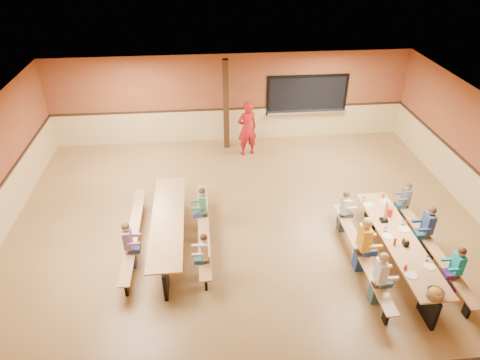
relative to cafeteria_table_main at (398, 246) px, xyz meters
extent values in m
plane|color=brown|center=(-3.17, 1.72, -0.53)|extent=(12.00, 12.00, 0.00)
cube|color=brown|center=(-3.17, 6.72, 0.97)|extent=(12.00, 0.04, 3.00)
cube|color=white|center=(-3.17, 1.72, 2.47)|extent=(12.00, 10.00, 0.04)
cube|color=black|center=(-0.57, 6.69, 1.02)|extent=(2.60, 0.06, 1.20)
cube|color=silver|center=(-0.57, 6.60, 0.45)|extent=(2.70, 0.28, 0.06)
cube|color=#301D10|center=(-3.37, 6.12, 0.97)|extent=(0.18, 0.18, 3.00)
cube|color=#B07845|center=(0.00, 0.00, 0.19)|extent=(0.75, 3.60, 0.04)
cube|color=black|center=(0.00, -1.55, -0.18)|extent=(0.08, 0.60, 0.70)
cube|color=black|center=(0.00, 1.55, -0.18)|extent=(0.08, 0.60, 0.70)
cube|color=#B07845|center=(-0.83, 0.00, -0.09)|extent=(0.26, 3.60, 0.04)
cube|color=black|center=(-0.83, 0.00, -0.32)|extent=(0.06, 0.18, 0.41)
cube|color=#B07845|center=(0.83, 0.00, -0.09)|extent=(0.26, 3.60, 0.04)
cube|color=black|center=(0.83, 0.00, -0.32)|extent=(0.06, 0.18, 0.41)
cube|color=#B07845|center=(-5.09, 1.23, 0.19)|extent=(0.75, 3.60, 0.04)
cube|color=black|center=(-5.09, -0.32, -0.18)|extent=(0.08, 0.60, 0.70)
cube|color=black|center=(-5.09, 2.78, -0.18)|extent=(0.08, 0.60, 0.70)
cube|color=#B07845|center=(-5.91, 1.23, -0.09)|extent=(0.26, 3.60, 0.04)
cube|color=black|center=(-5.91, 1.23, -0.32)|extent=(0.06, 0.18, 0.41)
cube|color=#B07845|center=(-4.26, 1.23, -0.09)|extent=(0.26, 3.60, 0.04)
cube|color=black|center=(-4.26, 1.23, -0.32)|extent=(0.06, 0.18, 0.41)
imported|color=#AB1317|center=(-2.74, 5.56, 0.38)|extent=(0.75, 0.59, 1.82)
cylinder|color=red|center=(0.08, 0.84, 0.32)|extent=(0.16, 0.16, 0.22)
cube|color=black|center=(0.03, -0.22, 0.28)|extent=(0.10, 0.14, 0.13)
cylinder|color=yellow|center=(0.02, -0.24, 0.30)|extent=(0.06, 0.06, 0.17)
cylinder|color=#B2140F|center=(-0.20, -0.18, 0.30)|extent=(0.06, 0.06, 0.17)
cube|color=black|center=(-0.12, 0.64, 0.24)|extent=(0.16, 0.16, 0.06)
cube|color=#B07845|center=(-0.12, 0.64, 0.52)|extent=(0.02, 0.09, 0.50)
camera|label=1|loc=(-4.17, -6.87, 6.25)|focal=32.00mm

